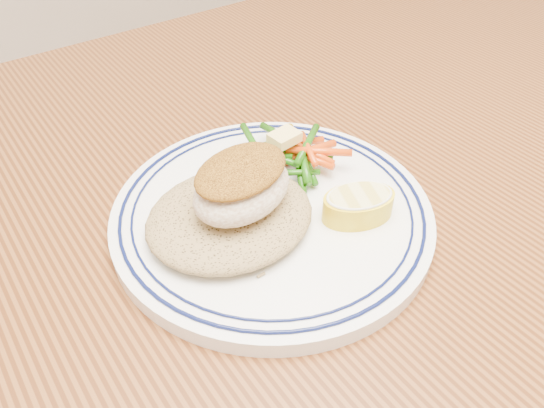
{
  "coord_description": "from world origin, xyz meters",
  "views": [
    {
      "loc": [
        -0.16,
        -0.3,
        1.07
      ],
      "look_at": [
        0.04,
        -0.02,
        0.77
      ],
      "focal_mm": 35.0,
      "sensor_mm": 36.0,
      "label": 1
    }
  ],
  "objects": [
    {
      "name": "dining_table",
      "position": [
        0.0,
        0.0,
        0.65
      ],
      "size": [
        1.5,
        0.9,
        0.75
      ],
      "color": "#4E260F",
      "rests_on": "ground"
    },
    {
      "name": "vegetable_pile",
      "position": [
        0.09,
        0.02,
        0.78
      ],
      "size": [
        0.11,
        0.1,
        0.03
      ],
      "color": "#DB410A",
      "rests_on": "plate"
    },
    {
      "name": "lemon_wedge",
      "position": [
        0.09,
        -0.07,
        0.78
      ],
      "size": [
        0.07,
        0.07,
        0.02
      ],
      "color": "yellow",
      "rests_on": "plate"
    },
    {
      "name": "plate",
      "position": [
        0.04,
        -0.02,
        0.76
      ],
      "size": [
        0.28,
        0.28,
        0.02
      ],
      "color": "white",
      "rests_on": "dining_table"
    },
    {
      "name": "fish_fillet",
      "position": [
        0.01,
        -0.02,
        0.81
      ],
      "size": [
        0.1,
        0.09,
        0.05
      ],
      "color": "beige",
      "rests_on": "rice_pilaf"
    },
    {
      "name": "butter_pat",
      "position": [
        0.08,
        0.03,
        0.8
      ],
      "size": [
        0.03,
        0.02,
        0.01
      ],
      "primitive_type": "cube",
      "rotation": [
        0.0,
        0.0,
        0.1
      ],
      "color": "#FEE17C",
      "rests_on": "vegetable_pile"
    },
    {
      "name": "rice_pilaf",
      "position": [
        -0.0,
        -0.01,
        0.78
      ],
      "size": [
        0.14,
        0.13,
        0.03
      ],
      "primitive_type": "ellipsoid",
      "color": "olive",
      "rests_on": "plate"
    }
  ]
}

